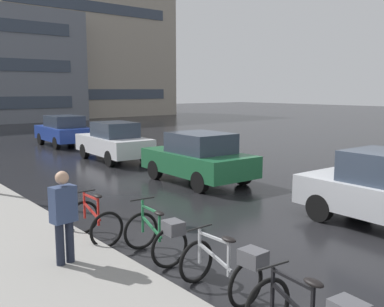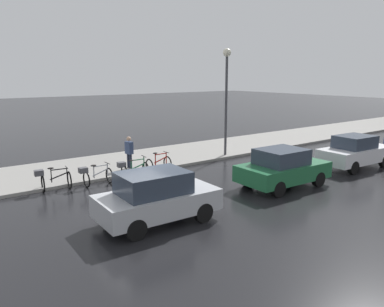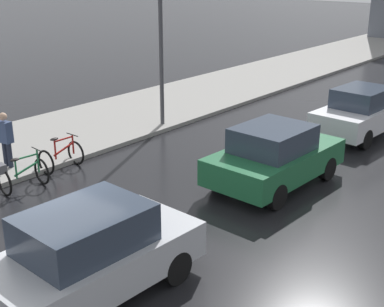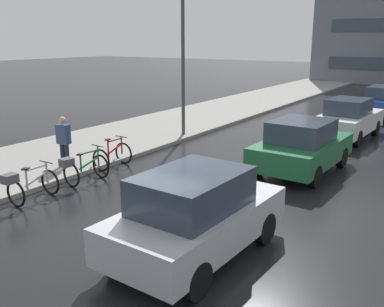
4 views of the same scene
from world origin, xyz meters
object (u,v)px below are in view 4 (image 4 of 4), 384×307
Objects in this scene: bicycle_second at (28,184)px; bicycle_farthest at (113,155)px; car_silver at (196,214)px; car_green at (302,146)px; streetlamp at (183,35)px; bicycle_third at (82,168)px; car_white at (348,119)px; pedestrian at (64,140)px.

bicycle_second is 1.26× the size of bicycle_farthest.
car_silver reaches higher than bicycle_farthest.
streetlamp is at bearing 161.59° from car_green.
bicycle_second is 0.98× the size of bicycle_third.
car_green is at bearing -89.99° from car_white.
bicycle_farthest is 0.18× the size of streetlamp.
bicycle_second is 7.94m from car_green.
bicycle_second is at bearing -59.19° from pedestrian.
car_silver is at bearing -89.13° from car_white.
car_white is 2.51× the size of pedestrian.
bicycle_second is 1.76m from bicycle_third.
car_white reaches higher than bicycle_third.
pedestrian is at bearing -94.69° from streetlamp.
car_green is at bearing 29.19° from bicycle_farthest.
pedestrian reaches higher than bicycle_farthest.
car_white is (4.81, 11.89, 0.33)m from bicycle_second.
streetlamp reaches higher than pedestrian.
pedestrian is (-6.41, 2.35, 0.12)m from car_silver.
bicycle_farthest is at bearing -83.26° from streetlamp.
car_silver reaches higher than bicycle_second.
car_silver reaches higher than car_white.
streetlamp reaches higher than bicycle_third.
bicycle_farthest is at bearing 44.48° from pedestrian.
bicycle_third is at bearing -23.31° from pedestrian.
bicycle_farthest is at bearing -150.81° from car_green.
car_silver reaches higher than bicycle_third.
bicycle_third is (0.03, 1.76, -0.00)m from bicycle_second.
bicycle_farthest reaches higher than bicycle_second.
car_white is (-0.18, 11.86, -0.03)m from car_silver.
car_silver is at bearing -32.23° from bicycle_farthest.
streetlamp is (-0.57, 4.81, 3.76)m from bicycle_farthest.
car_silver is 0.65× the size of streetlamp.
pedestrian is at bearing 159.84° from car_silver.
bicycle_second is at bearing -179.64° from car_silver.
car_green is 0.66× the size of streetlamp.
car_white is (5.18, 8.48, 0.41)m from bicycle_farthest.
streetlamp is (-5.75, -3.67, 3.35)m from car_white.
car_white is at bearing 67.99° from bicycle_second.
streetlamp is at bearing 85.31° from pedestrian.
car_white is (-0.00, 5.58, -0.00)m from car_green.
bicycle_third is 0.33× the size of car_white.
pedestrian is (-6.23, -3.93, 0.15)m from car_green.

